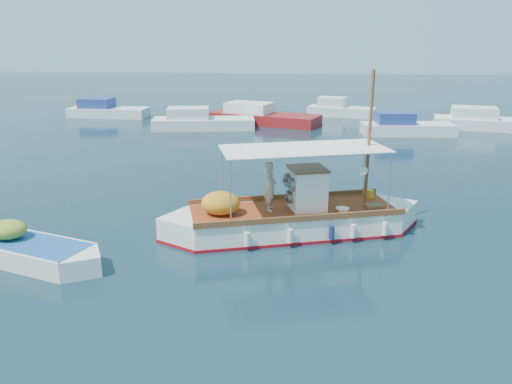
# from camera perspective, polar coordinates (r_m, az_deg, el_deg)

# --- Properties ---
(ground) EXTENTS (160.00, 160.00, 0.00)m
(ground) POSITION_cam_1_polar(r_m,az_deg,el_deg) (17.89, 2.11, -4.35)
(ground) COLOR black
(ground) RESTS_ON ground
(fishing_caique) EXTENTS (9.03, 4.48, 5.76)m
(fishing_caique) POSITION_cam_1_polar(r_m,az_deg,el_deg) (17.55, 4.10, -3.04)
(fishing_caique) COLOR white
(fishing_caique) RESTS_ON ground
(dinghy) EXTENTS (5.43, 2.78, 1.39)m
(dinghy) POSITION_cam_1_polar(r_m,az_deg,el_deg) (16.97, -24.78, -6.20)
(dinghy) COLOR white
(dinghy) RESTS_ON ground
(bg_boat_nw) EXTENTS (7.78, 3.55, 1.80)m
(bg_boat_nw) POSITION_cam_1_polar(r_m,az_deg,el_deg) (37.85, -6.36, 7.91)
(bg_boat_nw) COLOR silver
(bg_boat_nw) RESTS_ON ground
(bg_boat_n) EXTENTS (9.18, 5.47, 1.80)m
(bg_boat_n) POSITION_cam_1_polar(r_m,az_deg,el_deg) (40.07, 0.58, 8.54)
(bg_boat_n) COLOR maroon
(bg_boat_n) RESTS_ON ground
(bg_boat_ne) EXTENTS (6.49, 2.73, 1.80)m
(bg_boat_ne) POSITION_cam_1_polar(r_m,az_deg,el_deg) (36.82, 16.63, 7.04)
(bg_boat_ne) COLOR silver
(bg_boat_ne) RESTS_ON ground
(bg_boat_e) EXTENTS (8.25, 4.07, 1.80)m
(bg_boat_e) POSITION_cam_1_polar(r_m,az_deg,el_deg) (41.28, 24.83, 7.21)
(bg_boat_e) COLOR silver
(bg_boat_e) RESTS_ON ground
(bg_boat_far_w) EXTENTS (6.73, 2.46, 1.80)m
(bg_boat_far_w) POSITION_cam_1_polar(r_m,az_deg,el_deg) (45.23, -16.75, 8.82)
(bg_boat_far_w) COLOR silver
(bg_boat_far_w) RESTS_ON ground
(bg_boat_far_n) EXTENTS (6.07, 3.53, 1.80)m
(bg_boat_far_n) POSITION_cam_1_polar(r_m,az_deg,el_deg) (44.51, 9.52, 9.18)
(bg_boat_far_n) COLOR silver
(bg_boat_far_n) RESTS_ON ground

